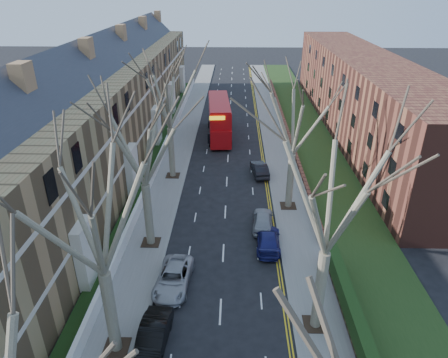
{
  "coord_description": "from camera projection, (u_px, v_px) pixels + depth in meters",
  "views": [
    {
      "loc": [
        0.75,
        -9.58,
        18.5
      ],
      "look_at": [
        -0.12,
        21.23,
        3.16
      ],
      "focal_mm": 32.0,
      "sensor_mm": 36.0,
      "label": 1
    }
  ],
  "objects": [
    {
      "name": "front_wall_left",
      "position": [
        159.0,
        160.0,
        44.49
      ],
      "size": [
        0.3,
        78.0,
        1.0
      ],
      "color": "white",
      "rests_on": "ground"
    },
    {
      "name": "tree_right_mid",
      "position": [
        335.0,
        184.0,
        19.59
      ],
      "size": [
        10.5,
        10.5,
        14.71
      ],
      "color": "brown",
      "rests_on": "ground"
    },
    {
      "name": "tree_left_far",
      "position": [
        140.0,
        132.0,
        27.18
      ],
      "size": [
        10.15,
        10.15,
        14.22
      ],
      "color": "brown",
      "rests_on": "ground"
    },
    {
      "name": "grass_verge_right",
      "position": [
        310.0,
        140.0,
        51.4
      ],
      "size": [
        6.0,
        102.0,
        0.06
      ],
      "color": "#1F3A15",
      "rests_on": "ground"
    },
    {
      "name": "car_left_mid",
      "position": [
        153.0,
        338.0,
        22.17
      ],
      "size": [
        1.76,
        4.39,
        1.42
      ],
      "primitive_type": "imported",
      "rotation": [
        0.0,
        0.0,
        -0.06
      ],
      "color": "black",
      "rests_on": "ground"
    },
    {
      "name": "pavement_left",
      "position": [
        183.0,
        139.0,
        51.86
      ],
      "size": [
        3.0,
        102.0,
        0.12
      ],
      "primitive_type": "cube",
      "color": "slate",
      "rests_on": "ground"
    },
    {
      "name": "double_decker_bus",
      "position": [
        219.0,
        119.0,
        51.94
      ],
      "size": [
        3.49,
        11.47,
        4.72
      ],
      "rotation": [
        0.0,
        0.0,
        3.22
      ],
      "color": "#B00C0F",
      "rests_on": "ground"
    },
    {
      "name": "flats_right",
      "position": [
        362.0,
        95.0,
        52.65
      ],
      "size": [
        13.97,
        54.0,
        10.0
      ],
      "color": "brown",
      "rests_on": "ground"
    },
    {
      "name": "tree_right_far",
      "position": [
        296.0,
        108.0,
        32.26
      ],
      "size": [
        10.15,
        10.15,
        14.22
      ],
      "color": "brown",
      "rests_on": "ground"
    },
    {
      "name": "tree_left_dist",
      "position": [
        167.0,
        86.0,
        37.78
      ],
      "size": [
        10.5,
        10.5,
        14.71
      ],
      "color": "brown",
      "rests_on": "ground"
    },
    {
      "name": "tree_left_mid",
      "position": [
        92.0,
        201.0,
        18.09
      ],
      "size": [
        10.5,
        10.5,
        14.71
      ],
      "color": "brown",
      "rests_on": "ground"
    },
    {
      "name": "car_left_far",
      "position": [
        174.0,
        278.0,
        26.7
      ],
      "size": [
        2.51,
        4.87,
        1.31
      ],
      "primitive_type": "imported",
      "rotation": [
        0.0,
        0.0,
        -0.07
      ],
      "color": "#A2A2A7",
      "rests_on": "ground"
    },
    {
      "name": "car_right_mid",
      "position": [
        263.0,
        220.0,
        33.12
      ],
      "size": [
        1.95,
        4.18,
        1.38
      ],
      "primitive_type": "imported",
      "rotation": [
        0.0,
        0.0,
        3.06
      ],
      "color": "gray",
      "rests_on": "ground"
    },
    {
      "name": "car_right_near",
      "position": [
        268.0,
        240.0,
        30.68
      ],
      "size": [
        2.01,
        4.5,
        1.28
      ],
      "primitive_type": "imported",
      "rotation": [
        0.0,
        0.0,
        3.09
      ],
      "color": "navy",
      "rests_on": "ground"
    },
    {
      "name": "car_right_far",
      "position": [
        260.0,
        169.0,
        42.16
      ],
      "size": [
        1.98,
        4.25,
        1.35
      ],
      "primitive_type": "imported",
      "rotation": [
        0.0,
        0.0,
        3.28
      ],
      "color": "black",
      "rests_on": "ground"
    },
    {
      "name": "pavement_right",
      "position": [
        275.0,
        140.0,
        51.56
      ],
      "size": [
        3.0,
        102.0,
        0.12
      ],
      "primitive_type": "cube",
      "color": "slate",
      "rests_on": "ground"
    },
    {
      "name": "terrace_left",
      "position": [
        100.0,
        117.0,
        42.46
      ],
      "size": [
        9.7,
        78.0,
        13.6
      ],
      "color": "#9B794F",
      "rests_on": "ground"
    }
  ]
}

